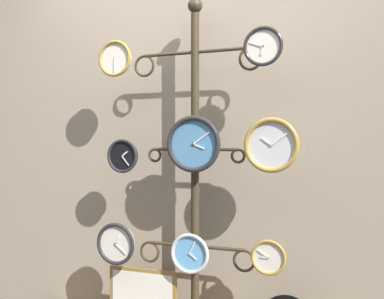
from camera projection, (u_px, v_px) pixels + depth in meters
name	position (u px, v px, depth m)	size (l,w,h in m)	color
shop_wall	(204.00, 103.00, 2.76)	(4.40, 0.04, 2.80)	gray
display_stand	(195.00, 210.00, 2.62)	(0.79, 0.39, 2.00)	#382D1E
clock_top_left	(115.00, 59.00, 2.68)	(0.22, 0.04, 0.22)	silver
clock_top_right	(263.00, 46.00, 2.36)	(0.21, 0.04, 0.21)	silver
clock_middle_left	(123.00, 156.00, 2.69)	(0.20, 0.04, 0.20)	black
clock_middle_center	(194.00, 144.00, 2.52)	(0.32, 0.04, 0.32)	#4C84B2
clock_middle_right	(271.00, 145.00, 2.34)	(0.29, 0.04, 0.29)	silver
clock_bottom_left	(116.00, 244.00, 2.70)	(0.26, 0.04, 0.26)	silver
clock_bottom_center	(190.00, 253.00, 2.55)	(0.23, 0.04, 0.23)	#60A8DB
clock_bottom_right	(269.00, 257.00, 2.39)	(0.19, 0.04, 0.19)	silver
picture_frame	(142.00, 296.00, 2.72)	(0.45, 0.02, 0.33)	olive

